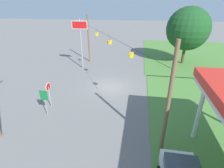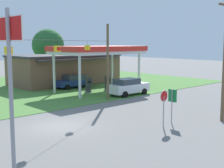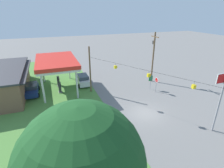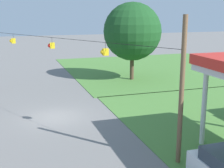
% 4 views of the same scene
% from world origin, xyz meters
% --- Properties ---
extents(ground_plane, '(160.00, 160.00, 0.00)m').
position_xyz_m(ground_plane, '(0.00, 0.00, 0.00)').
color(ground_plane, slate).
extents(grass_verge_opposite_corner, '(24.00, 24.00, 0.04)m').
position_xyz_m(grass_verge_opposite_corner, '(-16.00, 16.00, 0.02)').
color(grass_verge_opposite_corner, '#4C7F38').
rests_on(grass_verge_opposite_corner, ground).
extents(signal_span_gantry, '(18.19, 10.24, 7.42)m').
position_xyz_m(signal_span_gantry, '(-0.00, -0.01, 4.01)').
color(signal_span_gantry, brown).
rests_on(signal_span_gantry, ground).
extents(tree_west_verge, '(6.36, 6.36, 8.57)m').
position_xyz_m(tree_west_verge, '(-10.30, 10.06, 5.39)').
color(tree_west_verge, '#4C3828').
rests_on(tree_west_verge, ground).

